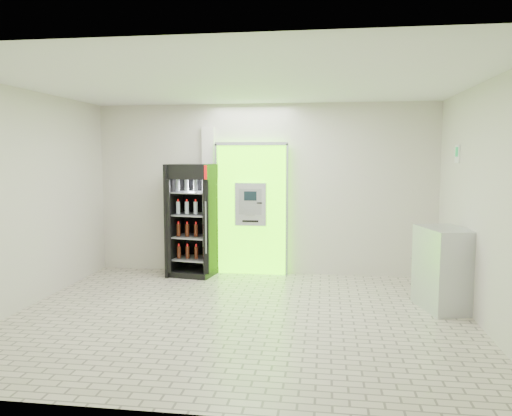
# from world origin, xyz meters

# --- Properties ---
(ground) EXTENTS (6.00, 6.00, 0.00)m
(ground) POSITION_xyz_m (0.00, 0.00, 0.00)
(ground) COLOR beige
(ground) RESTS_ON ground
(room_shell) EXTENTS (6.00, 6.00, 6.00)m
(room_shell) POSITION_xyz_m (0.00, 0.00, 1.84)
(room_shell) COLOR beige
(room_shell) RESTS_ON ground
(atm_assembly) EXTENTS (1.30, 0.24, 2.33)m
(atm_assembly) POSITION_xyz_m (-0.20, 2.41, 1.17)
(atm_assembly) COLOR #58FF02
(atm_assembly) RESTS_ON ground
(pillar) EXTENTS (0.22, 0.11, 2.60)m
(pillar) POSITION_xyz_m (-0.98, 2.45, 1.30)
(pillar) COLOR silver
(pillar) RESTS_ON ground
(beverage_cooler) EXTENTS (0.83, 0.78, 1.95)m
(beverage_cooler) POSITION_xyz_m (-1.20, 2.17, 0.94)
(beverage_cooler) COLOR black
(beverage_cooler) RESTS_ON ground
(steel_cabinet) EXTENTS (0.76, 0.95, 1.12)m
(steel_cabinet) POSITION_xyz_m (2.71, 0.72, 0.56)
(steel_cabinet) COLOR #B7BABF
(steel_cabinet) RESTS_ON ground
(exit_sign) EXTENTS (0.02, 0.22, 0.26)m
(exit_sign) POSITION_xyz_m (2.99, 1.40, 2.12)
(exit_sign) COLOR white
(exit_sign) RESTS_ON room_shell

